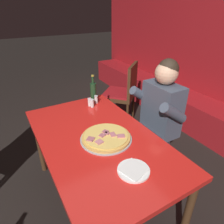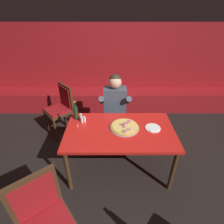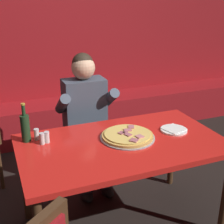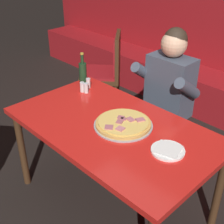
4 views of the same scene
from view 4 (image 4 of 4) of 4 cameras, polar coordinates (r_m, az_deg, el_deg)
ground_plane at (r=2.65m, az=0.02°, el=-16.08°), size 24.00×24.00×0.00m
main_dining_table at (r=2.22m, az=0.03°, el=-3.98°), size 1.49×0.86×0.75m
pizza at (r=2.16m, az=2.08°, el=-2.12°), size 0.41×0.41×0.05m
plate_white_paper at (r=1.95m, az=10.18°, el=-6.91°), size 0.21×0.21×0.02m
beer_bottle at (r=2.72m, az=-5.35°, el=7.08°), size 0.07×0.07×0.29m
shaker_parmesan at (r=2.69m, az=-4.36°, el=5.22°), size 0.04×0.04×0.09m
shaker_oregano at (r=2.60m, az=-4.75°, el=4.32°), size 0.04×0.04×0.09m
shaker_black_pepper at (r=2.62m, az=-5.47°, el=4.49°), size 0.04×0.04×0.09m
diner_seated_blue_shirt at (r=2.66m, az=9.28°, el=2.72°), size 0.53×0.53×1.27m
dining_chair_near_left at (r=3.53m, az=-0.97°, el=7.90°), size 0.62×0.62×0.97m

